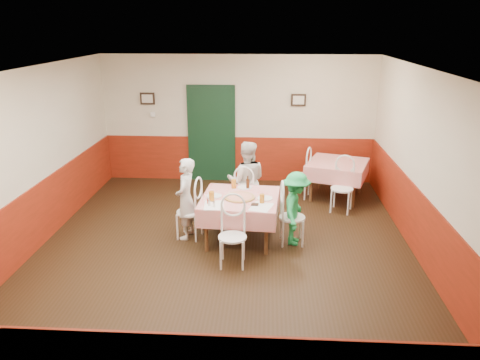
# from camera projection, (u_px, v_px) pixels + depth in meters

# --- Properties ---
(floor) EXTENTS (7.00, 7.00, 0.00)m
(floor) POSITION_uv_depth(u_px,v_px,m) (225.00, 249.00, 7.46)
(floor) COLOR black
(floor) RESTS_ON ground
(ceiling) EXTENTS (7.00, 7.00, 0.00)m
(ceiling) POSITION_uv_depth(u_px,v_px,m) (223.00, 70.00, 6.57)
(ceiling) COLOR white
(ceiling) RESTS_ON back_wall
(back_wall) EXTENTS (6.00, 0.10, 2.80)m
(back_wall) POSITION_uv_depth(u_px,v_px,m) (238.00, 119.00, 10.33)
(back_wall) COLOR beige
(back_wall) RESTS_ON ground
(front_wall) EXTENTS (6.00, 0.10, 2.80)m
(front_wall) POSITION_uv_depth(u_px,v_px,m) (182.00, 292.00, 3.71)
(front_wall) COLOR beige
(front_wall) RESTS_ON ground
(left_wall) EXTENTS (0.10, 7.00, 2.80)m
(left_wall) POSITION_uv_depth(u_px,v_px,m) (30.00, 162.00, 7.19)
(left_wall) COLOR beige
(left_wall) RESTS_ON ground
(right_wall) EXTENTS (0.10, 7.00, 2.80)m
(right_wall) POSITION_uv_depth(u_px,v_px,m) (427.00, 169.00, 6.84)
(right_wall) COLOR beige
(right_wall) RESTS_ON ground
(wainscot_back) EXTENTS (6.00, 0.03, 1.00)m
(wainscot_back) POSITION_uv_depth(u_px,v_px,m) (238.00, 159.00, 10.60)
(wainscot_back) COLOR maroon
(wainscot_back) RESTS_ON ground
(wainscot_left) EXTENTS (0.03, 7.00, 1.00)m
(wainscot_left) POSITION_uv_depth(u_px,v_px,m) (39.00, 216.00, 7.48)
(wainscot_left) COLOR maroon
(wainscot_left) RESTS_ON ground
(wainscot_right) EXTENTS (0.03, 7.00, 1.00)m
(wainscot_right) POSITION_uv_depth(u_px,v_px,m) (419.00, 225.00, 7.13)
(wainscot_right) COLOR maroon
(wainscot_right) RESTS_ON ground
(door) EXTENTS (0.96, 0.06, 2.10)m
(door) POSITION_uv_depth(u_px,v_px,m) (212.00, 135.00, 10.43)
(door) COLOR black
(door) RESTS_ON ground
(picture_left) EXTENTS (0.32, 0.03, 0.26)m
(picture_left) POSITION_uv_depth(u_px,v_px,m) (147.00, 99.00, 10.25)
(picture_left) COLOR black
(picture_left) RESTS_ON back_wall
(picture_right) EXTENTS (0.32, 0.03, 0.26)m
(picture_right) POSITION_uv_depth(u_px,v_px,m) (298.00, 100.00, 10.06)
(picture_right) COLOR black
(picture_right) RESTS_ON back_wall
(thermostat) EXTENTS (0.10, 0.03, 0.10)m
(thermostat) POSITION_uv_depth(u_px,v_px,m) (153.00, 114.00, 10.36)
(thermostat) COLOR white
(thermostat) RESTS_ON back_wall
(main_table) EXTENTS (1.30, 1.30, 0.77)m
(main_table) POSITION_uv_depth(u_px,v_px,m) (240.00, 219.00, 7.67)
(main_table) COLOR red
(main_table) RESTS_ON ground
(second_table) EXTENTS (1.42, 1.42, 0.77)m
(second_table) POSITION_uv_depth(u_px,v_px,m) (336.00, 180.00, 9.56)
(second_table) COLOR red
(second_table) RESTS_ON ground
(chair_left) EXTENTS (0.49, 0.49, 0.90)m
(chair_left) POSITION_uv_depth(u_px,v_px,m) (189.00, 212.00, 7.75)
(chair_left) COLOR white
(chair_left) RESTS_ON ground
(chair_right) EXTENTS (0.45, 0.45, 0.90)m
(chair_right) POSITION_uv_depth(u_px,v_px,m) (292.00, 217.00, 7.54)
(chair_right) COLOR white
(chair_right) RESTS_ON ground
(chair_far) EXTENTS (0.49, 0.49, 0.90)m
(chair_far) POSITION_uv_depth(u_px,v_px,m) (246.00, 197.00, 8.44)
(chair_far) COLOR white
(chair_far) RESTS_ON ground
(chair_near) EXTENTS (0.42, 0.42, 0.90)m
(chair_near) POSITION_uv_depth(u_px,v_px,m) (232.00, 237.00, 6.84)
(chair_near) COLOR white
(chair_near) RESTS_ON ground
(chair_second_a) EXTENTS (0.53, 0.53, 0.90)m
(chair_second_a) POSITION_uv_depth(u_px,v_px,m) (300.00, 176.00, 9.58)
(chair_second_a) COLOR white
(chair_second_a) RESTS_ON ground
(chair_second_b) EXTENTS (0.53, 0.53, 0.90)m
(chair_second_b) POSITION_uv_depth(u_px,v_px,m) (342.00, 189.00, 8.83)
(chair_second_b) COLOR white
(chair_second_b) RESTS_ON ground
(pizza) EXTENTS (0.52, 0.52, 0.03)m
(pizza) POSITION_uv_depth(u_px,v_px,m) (240.00, 197.00, 7.50)
(pizza) COLOR #B74723
(pizza) RESTS_ON main_table
(plate_left) EXTENTS (0.27, 0.27, 0.01)m
(plate_left) POSITION_uv_depth(u_px,v_px,m) (214.00, 196.00, 7.57)
(plate_left) COLOR white
(plate_left) RESTS_ON main_table
(plate_right) EXTENTS (0.27, 0.27, 0.01)m
(plate_right) POSITION_uv_depth(u_px,v_px,m) (265.00, 198.00, 7.47)
(plate_right) COLOR white
(plate_right) RESTS_ON main_table
(plate_far) EXTENTS (0.27, 0.27, 0.01)m
(plate_far) POSITION_uv_depth(u_px,v_px,m) (245.00, 187.00, 7.96)
(plate_far) COLOR white
(plate_far) RESTS_ON main_table
(glass_a) EXTENTS (0.09, 0.09, 0.16)m
(glass_a) POSITION_uv_depth(u_px,v_px,m) (212.00, 196.00, 7.35)
(glass_a) COLOR #BF7219
(glass_a) RESTS_ON main_table
(glass_b) EXTENTS (0.08, 0.08, 0.14)m
(glass_b) POSITION_uv_depth(u_px,v_px,m) (262.00, 199.00, 7.28)
(glass_b) COLOR #BF7219
(glass_b) RESTS_ON main_table
(glass_c) EXTENTS (0.09, 0.09, 0.15)m
(glass_c) POSITION_uv_depth(u_px,v_px,m) (234.00, 184.00, 7.93)
(glass_c) COLOR #BF7219
(glass_c) RESTS_ON main_table
(beer_bottle) EXTENTS (0.06, 0.06, 0.21)m
(beer_bottle) POSITION_uv_depth(u_px,v_px,m) (248.00, 183.00, 7.88)
(beer_bottle) COLOR #381C0A
(beer_bottle) RESTS_ON main_table
(shaker_a) EXTENTS (0.04, 0.04, 0.09)m
(shaker_a) POSITION_uv_depth(u_px,v_px,m) (209.00, 203.00, 7.16)
(shaker_a) COLOR silver
(shaker_a) RESTS_ON main_table
(shaker_b) EXTENTS (0.04, 0.04, 0.09)m
(shaker_b) POSITION_uv_depth(u_px,v_px,m) (214.00, 204.00, 7.12)
(shaker_b) COLOR silver
(shaker_b) RESTS_ON main_table
(shaker_c) EXTENTS (0.04, 0.04, 0.09)m
(shaker_c) POSITION_uv_depth(u_px,v_px,m) (208.00, 201.00, 7.24)
(shaker_c) COLOR #B23319
(shaker_c) RESTS_ON main_table
(menu_left) EXTENTS (0.33, 0.42, 0.00)m
(menu_left) POSITION_uv_depth(u_px,v_px,m) (214.00, 205.00, 7.20)
(menu_left) COLOR white
(menu_left) RESTS_ON main_table
(menu_right) EXTENTS (0.40, 0.47, 0.00)m
(menu_right) POSITION_uv_depth(u_px,v_px,m) (261.00, 207.00, 7.13)
(menu_right) COLOR white
(menu_right) RESTS_ON main_table
(wallet) EXTENTS (0.12, 0.10, 0.02)m
(wallet) POSITION_uv_depth(u_px,v_px,m) (255.00, 204.00, 7.21)
(wallet) COLOR black
(wallet) RESTS_ON main_table
(diner_left) EXTENTS (0.38, 0.53, 1.37)m
(diner_left) POSITION_uv_depth(u_px,v_px,m) (186.00, 199.00, 7.68)
(diner_left) COLOR gray
(diner_left) RESTS_ON ground
(diner_far) EXTENTS (0.73, 0.58, 1.46)m
(diner_far) POSITION_uv_depth(u_px,v_px,m) (247.00, 181.00, 8.40)
(diner_far) COLOR gray
(diner_far) RESTS_ON ground
(diner_right) EXTENTS (0.57, 0.84, 1.21)m
(diner_right) POSITION_uv_depth(u_px,v_px,m) (296.00, 209.00, 7.48)
(diner_right) COLOR gray
(diner_right) RESTS_ON ground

